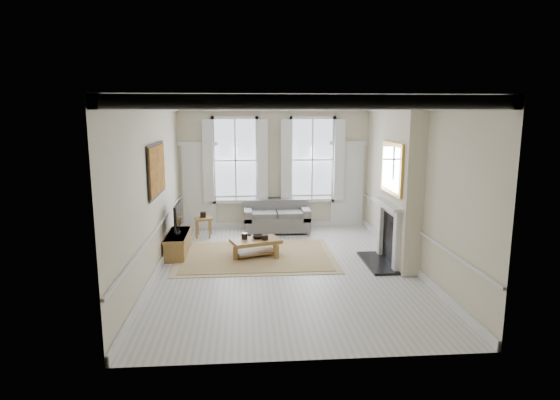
{
  "coord_description": "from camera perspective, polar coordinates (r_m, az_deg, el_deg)",
  "views": [
    {
      "loc": [
        -0.81,
        -9.16,
        3.18
      ],
      "look_at": [
        -0.03,
        1.08,
        1.25
      ],
      "focal_mm": 30.0,
      "sensor_mm": 36.0,
      "label": 1
    }
  ],
  "objects": [
    {
      "name": "left_wall",
      "position": [
        9.45,
        -15.25,
        1.25
      ],
      "size": [
        0.0,
        7.2,
        7.2
      ],
      "primitive_type": "plane",
      "rotation": [
        1.57,
        0.0,
        1.57
      ],
      "color": "beige",
      "rests_on": "floor"
    },
    {
      "name": "fireplace",
      "position": [
        10.13,
        13.07,
        -3.62
      ],
      "size": [
        0.21,
        1.45,
        1.33
      ],
      "color": "silver",
      "rests_on": "floor"
    },
    {
      "name": "chimney_breast",
      "position": [
        10.01,
        14.54,
        1.8
      ],
      "size": [
        0.35,
        1.7,
        3.38
      ],
      "primitive_type": "cube",
      "color": "beige",
      "rests_on": "floor"
    },
    {
      "name": "back_wall",
      "position": [
        12.87,
        -0.74,
        4.04
      ],
      "size": [
        5.2,
        0.0,
        5.2
      ],
      "primitive_type": "plane",
      "rotation": [
        1.57,
        0.0,
        0.0
      ],
      "color": "beige",
      "rests_on": "floor"
    },
    {
      "name": "floor",
      "position": [
        9.73,
        0.65,
        -8.44
      ],
      "size": [
        7.2,
        7.2,
        0.0
      ],
      "primitive_type": "plane",
      "color": "#B7B5AD",
      "rests_on": "ground"
    },
    {
      "name": "tv",
      "position": [
        10.74,
        -12.35,
        -1.96
      ],
      "size": [
        0.08,
        0.9,
        0.68
      ],
      "color": "black",
      "rests_on": "tv_stand"
    },
    {
      "name": "door_right",
      "position": [
        13.19,
        8.2,
        1.68
      ],
      "size": [
        0.9,
        0.08,
        2.3
      ],
      "primitive_type": "cube",
      "color": "silver",
      "rests_on": "floor"
    },
    {
      "name": "ceramic_pot_b",
      "position": [
        10.39,
        -1.87,
        -4.58
      ],
      "size": [
        0.15,
        0.15,
        0.11
      ],
      "primitive_type": "cylinder",
      "color": "black",
      "rests_on": "coffee_table"
    },
    {
      "name": "hearth",
      "position": [
        10.27,
        11.83,
        -7.49
      ],
      "size": [
        0.55,
        1.5,
        0.05
      ],
      "primitive_type": "cube",
      "color": "black",
      "rests_on": "floor"
    },
    {
      "name": "door_left",
      "position": [
        12.94,
        -9.83,
        1.46
      ],
      "size": [
        0.9,
        0.08,
        2.3
      ],
      "primitive_type": "cube",
      "color": "silver",
      "rests_on": "floor"
    },
    {
      "name": "ceramic_pot_a",
      "position": [
        10.47,
        -4.36,
        -4.41
      ],
      "size": [
        0.13,
        0.13,
        0.13
      ],
      "primitive_type": "cylinder",
      "color": "black",
      "rests_on": "coffee_table"
    },
    {
      "name": "sofa",
      "position": [
        12.62,
        -0.41,
        -2.31
      ],
      "size": [
        1.74,
        0.85,
        0.84
      ],
      "color": "slate",
      "rests_on": "floor"
    },
    {
      "name": "rug",
      "position": [
        10.56,
        -2.96,
        -6.84
      ],
      "size": [
        3.5,
        2.6,
        0.02
      ],
      "primitive_type": "cube",
      "color": "tan",
      "rests_on": "floor"
    },
    {
      "name": "painting",
      "position": [
        9.68,
        -14.79,
        3.59
      ],
      "size": [
        0.05,
        1.66,
        1.06
      ],
      "primitive_type": "cube",
      "color": "#BD8820",
      "rests_on": "left_wall"
    },
    {
      "name": "window_left",
      "position": [
        12.77,
        -5.45,
        4.84
      ],
      "size": [
        1.26,
        0.2,
        2.2
      ],
      "primitive_type": null,
      "color": "#B2BCC6",
      "rests_on": "back_wall"
    },
    {
      "name": "window_right",
      "position": [
        12.91,
        3.94,
        4.93
      ],
      "size": [
        1.26,
        0.2,
        2.2
      ],
      "primitive_type": null,
      "color": "#B2BCC6",
      "rests_on": "back_wall"
    },
    {
      "name": "bowl",
      "position": [
        10.53,
        -2.72,
        -4.48
      ],
      "size": [
        0.29,
        0.29,
        0.07
      ],
      "primitive_type": "imported",
      "rotation": [
        0.0,
        0.0,
        0.02
      ],
      "color": "black",
      "rests_on": "coffee_table"
    },
    {
      "name": "coffee_table",
      "position": [
        10.47,
        -2.97,
        -5.23
      ],
      "size": [
        1.2,
        0.92,
        0.4
      ],
      "rotation": [
        0.0,
        0.0,
        0.32
      ],
      "color": "brown",
      "rests_on": "rug"
    },
    {
      "name": "side_table",
      "position": [
        12.28,
        -9.33,
        -2.58
      ],
      "size": [
        0.5,
        0.5,
        0.51
      ],
      "rotation": [
        0.0,
        0.0,
        0.24
      ],
      "color": "brown",
      "rests_on": "floor"
    },
    {
      "name": "ceiling",
      "position": [
        9.2,
        0.69,
        12.01
      ],
      "size": [
        7.2,
        7.2,
        0.0
      ],
      "primitive_type": "plane",
      "rotation": [
        3.14,
        0.0,
        0.0
      ],
      "color": "white",
      "rests_on": "back_wall"
    },
    {
      "name": "mirror",
      "position": [
        9.9,
        13.45,
        3.8
      ],
      "size": [
        0.06,
        1.26,
        1.06
      ],
      "primitive_type": "cube",
      "color": "#B88A32",
      "rests_on": "chimney_breast"
    },
    {
      "name": "right_wall",
      "position": [
        9.88,
        15.87,
        1.62
      ],
      "size": [
        0.0,
        7.2,
        7.2
      ],
      "primitive_type": "plane",
      "rotation": [
        1.57,
        0.0,
        -1.57
      ],
      "color": "beige",
      "rests_on": "floor"
    },
    {
      "name": "tv_stand",
      "position": [
        10.9,
        -12.34,
        -5.24
      ],
      "size": [
        0.44,
        1.36,
        0.49
      ],
      "primitive_type": "cube",
      "color": "brown",
      "rests_on": "floor"
    }
  ]
}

